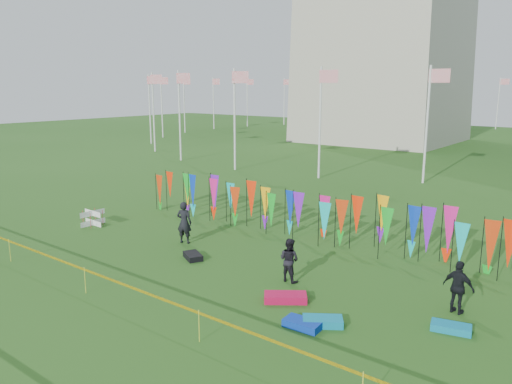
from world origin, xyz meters
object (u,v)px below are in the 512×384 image
Objects in this scene: person_mid at (289,260)px; kite_bag_black at (193,256)px; person_right at (459,287)px; kite_bag_turquoise at (323,321)px; kite_bag_blue at (303,324)px; kite_bag_teal at (451,328)px; kite_bag_red at (285,298)px; person_left at (184,222)px; box_kite at (93,218)px.

kite_bag_black is (-4.24, -0.43, -0.66)m from person_mid.
kite_bag_turquoise is at bearing 57.87° from person_right.
person_right is 1.45× the size of kite_bag_turquoise.
kite_bag_blue is 4.09m from kite_bag_teal.
person_right is 1.55× the size of kite_bag_blue.
person_mid is 1.81m from kite_bag_red.
person_left is 1.73× the size of kite_bag_teal.
person_left is at bearing 10.29° from person_right.
kite_bag_turquoise is 1.18× the size of kite_bag_black.
kite_bag_black is (-6.47, 2.18, 0.00)m from kite_bag_blue.
kite_bag_black is (-6.84, 1.71, -0.00)m from kite_bag_turquoise.
kite_bag_turquoise is 0.60m from kite_bag_blue.
person_right is 4.22m from kite_bag_turquoise.
person_left is at bearing 8.25° from box_kite.
kite_bag_teal is (17.04, -0.27, -0.28)m from box_kite.
kite_bag_blue is 1.10× the size of kite_bag_black.
person_mid is at bearing 151.69° from person_left.
person_right is at bearing 99.88° from kite_bag_teal.
person_mid is at bearing 5.82° from kite_bag_black.
kite_bag_black is (-5.10, 1.03, -0.01)m from kite_bag_red.
kite_bag_teal is (4.72, 1.19, -0.02)m from kite_bag_red.
person_left is 1.63× the size of kite_bag_turquoise.
kite_bag_teal is (0.22, -1.25, -0.71)m from person_right.
kite_bag_teal is (2.98, 1.87, -0.01)m from kite_bag_turquoise.
kite_bag_turquoise is at bearing -21.23° from kite_bag_red.
kite_bag_black reaches higher than kite_bag_teal.
box_kite is 12.40m from kite_bag_red.
person_mid is 4.31m from kite_bag_black.
person_right is at bearing 49.00° from kite_bag_blue.
kite_bag_black is at bearing 17.75° from person_right.
person_mid is 1.45× the size of kite_bag_teal.
box_kite reaches higher than kite_bag_red.
kite_bag_red reaches higher than kite_bag_teal.
person_left is 9.09m from kite_bag_turquoise.
person_right is (5.36, 0.98, 0.04)m from person_mid.
kite_bag_blue is at bearing -39.95° from kite_bag_red.
person_left reaches higher than kite_bag_black.
kite_bag_turquoise is at bearing 142.12° from person_mid.
kite_bag_blue is 0.79× the size of kite_bag_red.
person_mid reaches higher than box_kite.
person_right is 1.45m from kite_bag_teal.
kite_bag_red is at bearing 121.93° from person_mid.
person_right is 1.22× the size of kite_bag_red.
box_kite is at bearing 179.09° from kite_bag_teal.
person_mid reaches higher than kite_bag_red.
person_mid reaches higher than kite_bag_black.
kite_bag_red is (6.82, -2.26, -0.79)m from person_left.
person_right reaches higher than kite_bag_blue.
person_right is (16.82, 0.98, 0.43)m from box_kite.
person_mid is (11.46, -0.00, 0.39)m from box_kite.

